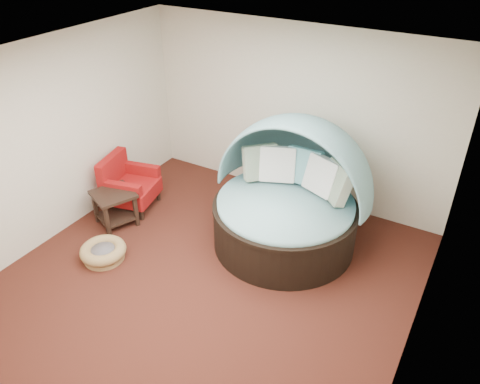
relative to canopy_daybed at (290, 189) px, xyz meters
The scene contains 10 objects.
floor 1.63m from the canopy_daybed, 112.21° to the right, with size 5.00×5.00×0.00m, color #491F14.
wall_back 1.43m from the canopy_daybed, 113.14° to the left, with size 5.00×5.00×0.00m, color beige.
wall_front 3.85m from the canopy_daybed, 97.87° to the right, with size 5.00×5.00×0.00m, color beige.
wall_left 3.33m from the canopy_daybed, 157.07° to the right, with size 5.00×5.00×0.00m, color beige.
wall_right 2.42m from the canopy_daybed, 32.87° to the right, with size 5.00×5.00×0.00m, color beige.
ceiling 2.38m from the canopy_daybed, 112.21° to the right, with size 5.00×5.00×0.00m, color white.
canopy_daybed is the anchor object (origin of this frame).
pet_basket 2.71m from the canopy_daybed, 140.04° to the right, with size 0.65×0.65×0.22m.
red_armchair 2.66m from the canopy_daybed, 169.66° to the right, with size 0.89×0.89×0.87m.
side_table 2.65m from the canopy_daybed, 158.59° to the right, with size 0.75×0.75×0.55m.
Camera 1 is at (2.67, -3.82, 4.20)m, focal length 35.00 mm.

